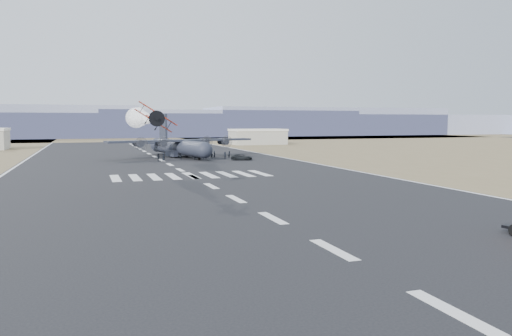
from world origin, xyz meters
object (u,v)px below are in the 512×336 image
crew_b (230,154)px  crew_e (164,157)px  support_vehicle (242,157)px  crew_f (195,156)px  crew_g (215,155)px  crew_d (158,157)px  aerobatic_biplane (155,118)px  crew_a (212,155)px  crew_c (225,155)px  crew_h (181,156)px  transport_aircraft (179,146)px  hangar_right (258,136)px

crew_b → crew_e: size_ratio=0.96×
support_vehicle → crew_f: crew_f is taller
crew_f → crew_g: crew_f is taller
crew_b → crew_d: bearing=170.6°
crew_f → aerobatic_biplane: bearing=85.6°
crew_d → crew_e: 1.75m
crew_a → crew_c: bearing=176.7°
crew_c → crew_h: 10.40m
crew_a → crew_f: bearing=81.9°
crew_d → transport_aircraft: bearing=115.0°
crew_a → crew_h: crew_a is taller
crew_b → crew_f: 10.03m
hangar_right → crew_g: size_ratio=11.69×
transport_aircraft → crew_h: transport_aircraft is taller
crew_f → crew_c: bearing=-161.0°
aerobatic_biplane → crew_g: (21.03, 53.57, -8.42)m
crew_c → crew_d: 15.89m
crew_d → crew_b: bearing=70.6°
crew_d → crew_e: crew_d is taller
transport_aircraft → crew_a: bearing=-58.4°
aerobatic_biplane → support_vehicle: size_ratio=0.97×
crew_d → crew_e: (1.35, 1.11, -0.00)m
transport_aircraft → aerobatic_biplane: bearing=-116.4°
crew_c → crew_e: 14.48m
support_vehicle → crew_h: 14.22m
crew_e → crew_c: bearing=-58.4°
support_vehicle → aerobatic_biplane: bearing=168.2°
hangar_right → crew_h: size_ratio=13.00×
aerobatic_biplane → crew_a: bearing=69.1°
crew_c → crew_h: bearing=-132.7°
hangar_right → crew_h: 77.96m
support_vehicle → crew_h: (-13.02, 5.70, 0.09)m
crew_b → support_vehicle: bearing=-108.1°
crew_c → crew_e: (-14.48, -0.29, 0.05)m
transport_aircraft → crew_b: transport_aircraft is taller
crew_g → crew_h: 8.89m
support_vehicle → crew_b: (-0.69, 7.71, 0.13)m
crew_a → crew_e: bearing=59.5°
crew_b → crew_c: (-1.98, -3.01, -0.01)m
hangar_right → crew_a: size_ratio=12.46×
crew_b → hangar_right: bearing=42.1°
hangar_right → crew_b: size_ratio=12.38×
aerobatic_biplane → crew_e: aerobatic_biplane is taller
crew_a → aerobatic_biplane: bearing=114.1°
crew_c → crew_e: crew_e is taller
crew_a → crew_g: size_ratio=0.94×
hangar_right → crew_e: 81.30m
support_vehicle → crew_a: 9.15m
crew_b → crew_g: bearing=153.7°
crew_c → crew_f: 7.35m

